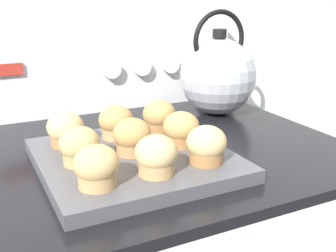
{
  "coord_description": "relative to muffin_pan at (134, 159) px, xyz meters",
  "views": [
    {
      "loc": [
        -0.26,
        -0.38,
        1.19
      ],
      "look_at": [
        0.04,
        0.23,
        0.97
      ],
      "focal_mm": 45.0,
      "sensor_mm": 36.0,
      "label": 1
    }
  ],
  "objects": [
    {
      "name": "control_panel",
      "position": [
        0.02,
        0.36,
        0.09
      ],
      "size": [
        0.78,
        0.07,
        0.21
      ],
      "color": "white",
      "rests_on": "stove_range"
    },
    {
      "name": "muffin_r1_c0",
      "position": [
        -0.09,
        -0.0,
        0.04
      ],
      "size": [
        0.06,
        0.06,
        0.06
      ],
      "color": "tan",
      "rests_on": "muffin_pan"
    },
    {
      "name": "muffin_r2_c0",
      "position": [
        -0.09,
        0.09,
        0.04
      ],
      "size": [
        0.06,
        0.06,
        0.06
      ],
      "color": "olive",
      "rests_on": "muffin_pan"
    },
    {
      "name": "muffin_r1_c2",
      "position": [
        0.09,
        -0.0,
        0.04
      ],
      "size": [
        0.06,
        0.06,
        0.06
      ],
      "color": "olive",
      "rests_on": "muffin_pan"
    },
    {
      "name": "muffin_pan",
      "position": [
        0.0,
        0.0,
        0.0
      ],
      "size": [
        0.31,
        0.31,
        0.02
      ],
      "color": "#4C4C51",
      "rests_on": "stove_range"
    },
    {
      "name": "muffin_r2_c2",
      "position": [
        0.09,
        0.09,
        0.04
      ],
      "size": [
        0.06,
        0.06,
        0.06
      ],
      "color": "olive",
      "rests_on": "muffin_pan"
    },
    {
      "name": "muffin_r2_c1",
      "position": [
        0.0,
        0.09,
        0.04
      ],
      "size": [
        0.06,
        0.06,
        0.06
      ],
      "color": "tan",
      "rests_on": "muffin_pan"
    },
    {
      "name": "tea_kettle",
      "position": [
        0.3,
        0.21,
        0.08
      ],
      "size": [
        0.21,
        0.18,
        0.24
      ],
      "color": "#ADAFB5",
      "rests_on": "stove_range"
    },
    {
      "name": "muffin_r0_c1",
      "position": [
        -0.0,
        -0.09,
        0.04
      ],
      "size": [
        0.06,
        0.06,
        0.06
      ],
      "color": "tan",
      "rests_on": "muffin_pan"
    },
    {
      "name": "muffin_r0_c0",
      "position": [
        -0.09,
        -0.09,
        0.04
      ],
      "size": [
        0.06,
        0.06,
        0.06
      ],
      "color": "tan",
      "rests_on": "muffin_pan"
    },
    {
      "name": "muffin_r1_c1",
      "position": [
        -0.0,
        0.0,
        0.04
      ],
      "size": [
        0.06,
        0.06,
        0.06
      ],
      "color": "#A37A4C",
      "rests_on": "muffin_pan"
    },
    {
      "name": "muffin_r0_c2",
      "position": [
        0.09,
        -0.09,
        0.04
      ],
      "size": [
        0.06,
        0.06,
        0.06
      ],
      "color": "olive",
      "rests_on": "muffin_pan"
    }
  ]
}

